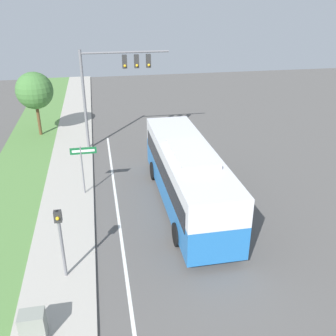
% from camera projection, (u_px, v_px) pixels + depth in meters
% --- Properties ---
extents(ground_plane, '(80.00, 80.00, 0.00)m').
position_uv_depth(ground_plane, '(204.00, 246.00, 16.76)').
color(ground_plane, '#565451').
extents(sidewalk, '(2.80, 80.00, 0.12)m').
position_uv_depth(sidewalk, '(62.00, 262.00, 15.66)').
color(sidewalk, '#ADA89E').
rests_on(sidewalk, ground_plane).
extents(lane_divider_near, '(0.14, 30.00, 0.01)m').
position_uv_depth(lane_divider_near, '(124.00, 256.00, 16.13)').
color(lane_divider_near, silver).
rests_on(lane_divider_near, ground_plane).
extents(bus, '(2.75, 10.98, 3.45)m').
position_uv_depth(bus, '(187.00, 173.00, 19.33)').
color(bus, '#236BB7').
rests_on(bus, ground_plane).
extents(signal_gantry, '(6.09, 0.41, 7.00)m').
position_uv_depth(signal_gantry, '(112.00, 77.00, 25.73)').
color(signal_gantry, slate).
rests_on(signal_gantry, ground_plane).
extents(pedestrian_signal, '(0.28, 0.34, 3.08)m').
position_uv_depth(pedestrian_signal, '(60.00, 234.00, 14.02)').
color(pedestrian_signal, slate).
rests_on(pedestrian_signal, ground_plane).
extents(street_sign, '(1.41, 0.08, 2.89)m').
position_uv_depth(street_sign, '(83.00, 162.00, 20.28)').
color(street_sign, slate).
rests_on(street_sign, ground_plane).
extents(utility_cabinet, '(0.80, 0.58, 1.00)m').
position_uv_depth(utility_cabinet, '(33.00, 325.00, 11.96)').
color(utility_cabinet, gray).
rests_on(utility_cabinet, sidewalk).
extents(roadside_tree, '(2.81, 2.81, 4.94)m').
position_uv_depth(roadside_tree, '(34.00, 91.00, 28.51)').
color(roadside_tree, brown).
rests_on(roadside_tree, grass_verge).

